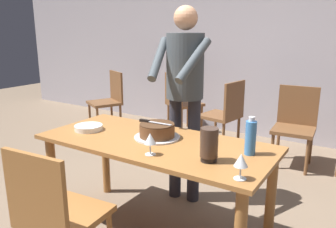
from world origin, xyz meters
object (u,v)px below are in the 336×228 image
at_px(plate_stack, 89,128).
at_px(wine_glass_far, 241,161).
at_px(chair_near_side, 56,212).
at_px(background_chair_0, 225,112).
at_px(main_dining_table, 155,155).
at_px(cake_on_platter, 157,131).
at_px(wine_glass_near, 150,139).
at_px(person_cutting_cake, 184,84).
at_px(hurricane_lamp, 209,144).
at_px(water_bottle, 251,137).
at_px(background_chair_1, 295,123).
at_px(background_chair_3, 109,98).
at_px(background_chair_2, 181,100).
at_px(cake_knife, 149,121).

bearing_deg(plate_stack, wine_glass_far, -8.92).
height_order(chair_near_side, background_chair_0, same).
bearing_deg(main_dining_table, plate_stack, -173.48).
distance_m(cake_on_platter, wine_glass_near, 0.34).
relative_size(main_dining_table, wine_glass_near, 11.85).
bearing_deg(person_cutting_cake, hurricane_lamp, -51.11).
bearing_deg(water_bottle, person_cutting_cake, 147.46).
xyz_separation_m(cake_on_platter, hurricane_lamp, (0.52, -0.20, 0.06)).
bearing_deg(background_chair_0, water_bottle, -63.14).
distance_m(hurricane_lamp, background_chair_1, 2.15).
height_order(person_cutting_cake, background_chair_3, person_cutting_cake).
height_order(person_cutting_cake, chair_near_side, person_cutting_cake).
bearing_deg(hurricane_lamp, background_chair_2, 123.47).
bearing_deg(plate_stack, main_dining_table, 6.52).
relative_size(wine_glass_near, background_chair_1, 0.16).
relative_size(background_chair_0, background_chair_2, 1.00).
bearing_deg(cake_on_platter, background_chair_2, 116.29).
bearing_deg(background_chair_1, plate_stack, -119.69).
relative_size(main_dining_table, hurricane_lamp, 8.13).
height_order(plate_stack, background_chair_3, background_chair_3).
relative_size(plate_stack, wine_glass_near, 1.53).
bearing_deg(background_chair_3, background_chair_0, 4.20).
bearing_deg(wine_glass_near, main_dining_table, 119.04).
height_order(plate_stack, background_chair_1, background_chair_1).
bearing_deg(water_bottle, cake_on_platter, -176.41).
bearing_deg(water_bottle, background_chair_0, 116.86).
xyz_separation_m(cake_on_platter, water_bottle, (0.69, 0.04, 0.06)).
relative_size(wine_glass_near, person_cutting_cake, 0.08).
relative_size(wine_glass_far, background_chair_1, 0.16).
xyz_separation_m(wine_glass_near, water_bottle, (0.54, 0.35, 0.01)).
height_order(background_chair_0, background_chair_1, same).
height_order(main_dining_table, person_cutting_cake, person_cutting_cake).
distance_m(water_bottle, background_chair_2, 2.92).
bearing_deg(cake_on_platter, background_chair_0, 98.19).
distance_m(water_bottle, background_chair_3, 3.36).
distance_m(cake_knife, background_chair_1, 2.06).
bearing_deg(wine_glass_far, chair_near_side, -152.90).
distance_m(wine_glass_far, background_chair_2, 3.26).
bearing_deg(chair_near_side, background_chair_1, 74.51).
bearing_deg(background_chair_0, background_chair_1, -3.21).
bearing_deg(background_chair_2, wine_glass_near, -63.65).
bearing_deg(main_dining_table, background_chair_2, 116.07).
distance_m(wine_glass_far, person_cutting_cake, 1.23).
height_order(wine_glass_near, water_bottle, water_bottle).
relative_size(cake_on_platter, plate_stack, 1.55).
bearing_deg(water_bottle, hurricane_lamp, -125.27).
xyz_separation_m(background_chair_1, background_chair_2, (-1.72, 0.38, 0.00)).
xyz_separation_m(wine_glass_near, background_chair_1, (0.44, 2.22, -0.36)).
height_order(plate_stack, person_cutting_cake, person_cutting_cake).
distance_m(person_cutting_cake, background_chair_3, 2.51).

